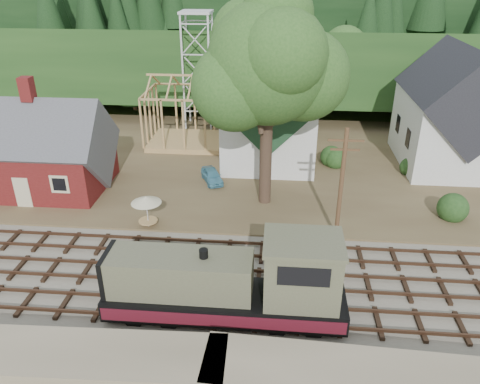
{
  "coord_description": "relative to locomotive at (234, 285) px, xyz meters",
  "views": [
    {
      "loc": [
        2.93,
        -22.15,
        17.08
      ],
      "look_at": [
        0.44,
        6.0,
        3.0
      ],
      "focal_mm": 35.0,
      "sensor_mm": 36.0,
      "label": 1
    }
  ],
  "objects": [
    {
      "name": "ground",
      "position": [
        -0.92,
        3.0,
        -2.16
      ],
      "size": [
        140.0,
        140.0,
        0.0
      ],
      "primitive_type": "plane",
      "color": "#384C1E",
      "rests_on": "ground"
    },
    {
      "name": "railroad_bed",
      "position": [
        -0.92,
        3.0,
        -2.08
      ],
      "size": [
        64.0,
        11.0,
        0.16
      ],
      "primitive_type": "cube",
      "color": "#726B5B",
      "rests_on": "ground"
    },
    {
      "name": "village_flat",
      "position": [
        -0.92,
        21.0,
        -2.01
      ],
      "size": [
        64.0,
        26.0,
        0.3
      ],
      "primitive_type": "cube",
      "color": "brown",
      "rests_on": "ground"
    },
    {
      "name": "hillside",
      "position": [
        -0.92,
        45.0,
        -2.16
      ],
      "size": [
        70.0,
        28.96,
        12.74
      ],
      "primitive_type": "cube",
      "rotation": [
        -0.17,
        0.0,
        0.0
      ],
      "color": "#1E3F19",
      "rests_on": "ground"
    },
    {
      "name": "ridge",
      "position": [
        -0.92,
        61.0,
        -2.16
      ],
      "size": [
        80.0,
        20.0,
        12.0
      ],
      "primitive_type": "cube",
      "color": "black",
      "rests_on": "ground"
    },
    {
      "name": "depot",
      "position": [
        -16.92,
        14.0,
        1.06
      ],
      "size": [
        10.8,
        7.41,
        9.0
      ],
      "color": "#581414",
      "rests_on": "village_flat"
    },
    {
      "name": "church",
      "position": [
        1.08,
        22.68,
        3.02
      ],
      "size": [
        8.4,
        15.17,
        13.0
      ],
      "color": "silver",
      "rests_on": "village_flat"
    },
    {
      "name": "farmhouse",
      "position": [
        17.08,
        22.0,
        2.71
      ],
      "size": [
        8.4,
        10.8,
        10.6
      ],
      "color": "silver",
      "rests_on": "village_flat"
    },
    {
      "name": "timber_frame",
      "position": [
        -6.92,
        25.0,
        1.11
      ],
      "size": [
        8.2,
        6.2,
        6.99
      ],
      "color": "tan",
      "rests_on": "village_flat"
    },
    {
      "name": "lattice_tower",
      "position": [
        -6.92,
        31.0,
        7.87
      ],
      "size": [
        3.2,
        3.2,
        12.12
      ],
      "color": "silver",
      "rests_on": "village_flat"
    },
    {
      "name": "big_tree",
      "position": [
        1.25,
        13.08,
        8.06
      ],
      "size": [
        10.9,
        8.4,
        14.7
      ],
      "color": "#38281E",
      "rests_on": "village_flat"
    },
    {
      "name": "telegraph_pole_near",
      "position": [
        6.08,
        8.2,
        2.09
      ],
      "size": [
        2.2,
        0.28,
        8.0
      ],
      "color": "#4C331E",
      "rests_on": "ground"
    },
    {
      "name": "locomotive",
      "position": [
        0.0,
        0.0,
        0.0
      ],
      "size": [
        12.24,
        3.06,
        4.89
      ],
      "color": "black",
      "rests_on": "railroad_bed"
    },
    {
      "name": "car_blue",
      "position": [
        -3.47,
        16.15,
        -1.3
      ],
      "size": [
        2.51,
        3.55,
        1.12
      ],
      "primitive_type": "imported",
      "rotation": [
        0.0,
        0.0,
        0.4
      ],
      "color": "#559EB7",
      "rests_on": "village_flat"
    },
    {
      "name": "patio_set",
      "position": [
        -6.88,
        8.5,
        0.11
      ],
      "size": [
        2.08,
        2.08,
        2.32
      ],
      "color": "silver",
      "rests_on": "village_flat"
    }
  ]
}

